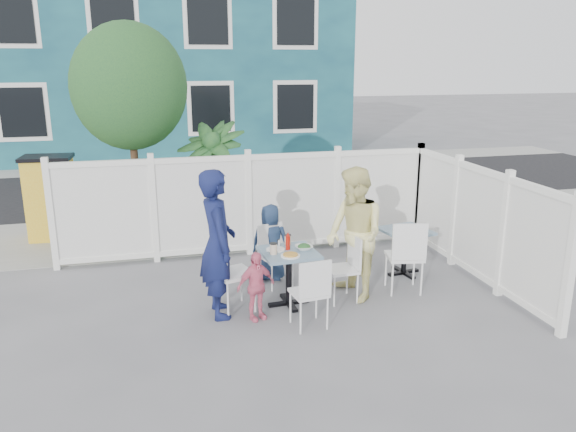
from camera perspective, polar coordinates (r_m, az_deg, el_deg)
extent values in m
plane|color=slate|center=(6.85, -1.14, -10.42)|extent=(80.00, 80.00, 0.00)
cube|color=gray|center=(10.34, -5.83, -1.34)|extent=(24.00, 2.60, 0.01)
cube|color=black|center=(13.90, -8.04, 2.97)|extent=(24.00, 5.00, 0.01)
cube|color=gray|center=(16.93, -9.18, 5.19)|extent=(24.00, 1.60, 0.01)
cube|color=navy|center=(20.02, -11.93, 15.26)|extent=(11.00, 6.00, 6.00)
cube|color=black|center=(17.16, -19.71, 10.01)|extent=(1.20, 0.04, 1.40)
cube|color=black|center=(17.24, -6.16, 10.84)|extent=(1.20, 0.04, 1.40)
cube|color=black|center=(17.14, -20.51, 18.33)|extent=(1.20, 0.04, 1.40)
cube|color=black|center=(17.22, -6.42, 19.15)|extent=(1.20, 0.04, 1.40)
cube|color=white|center=(8.80, -4.01, 1.20)|extent=(5.80, 0.04, 1.40)
cube|color=white|center=(8.65, -4.10, 5.95)|extent=(5.86, 0.08, 0.08)
cube|color=white|center=(9.02, -3.92, -3.48)|extent=(5.86, 0.08, 0.12)
cube|color=white|center=(8.21, 18.72, -0.68)|extent=(0.04, 3.60, 1.40)
cube|color=white|center=(8.04, 19.17, 4.39)|extent=(0.08, 3.66, 0.08)
cube|color=white|center=(8.44, 18.27, -5.64)|extent=(0.08, 3.66, 0.12)
cylinder|color=#382316|center=(9.48, -15.21, 4.08)|extent=(0.12, 0.12, 2.40)
ellipsoid|color=#1A4325|center=(9.32, -15.84, 12.54)|extent=(1.80, 1.62, 1.98)
cube|color=gold|center=(10.41, -22.93, 1.53)|extent=(0.78, 0.58, 1.39)
imported|color=#1A4325|center=(9.37, -7.79, 3.22)|extent=(1.61, 1.61, 2.04)
imported|color=#1A4325|center=(9.78, 4.76, 2.13)|extent=(1.16, 1.33, 1.47)
cube|color=teal|center=(6.97, 0.07, -3.74)|extent=(0.72, 0.72, 0.04)
cylinder|color=black|center=(7.09, 0.07, -6.39)|extent=(0.08, 0.08, 0.66)
cube|color=black|center=(7.22, 0.07, -8.80)|extent=(0.53, 0.11, 0.04)
cube|color=black|center=(7.22, 0.07, -8.80)|extent=(0.11, 0.53, 0.04)
cube|color=teal|center=(8.17, 11.87, -1.49)|extent=(0.73, 0.73, 0.04)
cylinder|color=black|center=(8.27, 11.75, -3.64)|extent=(0.07, 0.07, 0.61)
cube|color=black|center=(8.37, 11.63, -5.63)|extent=(0.50, 0.16, 0.04)
cube|color=black|center=(8.37, 11.63, -5.63)|extent=(0.16, 0.50, 0.04)
cube|color=white|center=(6.93, -5.48, -5.82)|extent=(0.54, 0.55, 0.04)
cube|color=white|center=(6.76, -7.09, -4.02)|extent=(0.16, 0.44, 0.48)
cylinder|color=white|center=(7.26, -4.78, -6.85)|extent=(0.03, 0.03, 0.48)
cylinder|color=white|center=(6.94, -3.37, -7.90)|extent=(0.03, 0.03, 0.48)
cylinder|color=white|center=(7.12, -7.42, -7.38)|extent=(0.03, 0.03, 0.48)
cylinder|color=white|center=(6.79, -6.12, -8.49)|extent=(0.03, 0.03, 0.48)
cube|color=white|center=(7.23, 5.44, -5.43)|extent=(0.39, 0.41, 0.04)
cube|color=white|center=(7.22, 6.78, -3.55)|extent=(0.05, 0.39, 0.42)
cylinder|color=white|center=(7.11, 4.73, -7.61)|extent=(0.02, 0.02, 0.42)
cylinder|color=white|center=(7.39, 3.76, -6.64)|extent=(0.02, 0.02, 0.42)
cylinder|color=white|center=(7.23, 7.08, -7.28)|extent=(0.02, 0.02, 0.42)
cylinder|color=white|center=(7.51, 6.03, -6.35)|extent=(0.02, 0.02, 0.42)
cube|color=white|center=(7.66, -1.18, -4.19)|extent=(0.48, 0.47, 0.04)
cube|color=white|center=(7.73, -1.85, -2.23)|extent=(0.37, 0.14, 0.41)
cylinder|color=white|center=(7.69, 0.48, -5.74)|extent=(0.02, 0.02, 0.41)
cylinder|color=white|center=(7.53, -1.64, -6.22)|extent=(0.02, 0.02, 0.41)
cylinder|color=white|center=(7.94, -0.72, -5.05)|extent=(0.02, 0.02, 0.41)
cylinder|color=white|center=(7.78, -2.80, -5.49)|extent=(0.02, 0.02, 0.41)
cube|color=white|center=(6.52, 2.14, -7.81)|extent=(0.43, 0.42, 0.04)
cube|color=white|center=(6.28, 2.79, -6.46)|extent=(0.39, 0.08, 0.42)
cylinder|color=white|center=(6.68, 0.25, -9.16)|extent=(0.02, 0.02, 0.42)
cylinder|color=white|center=(6.79, 2.89, -8.72)|extent=(0.02, 0.02, 0.42)
cylinder|color=white|center=(6.41, 1.29, -10.25)|extent=(0.02, 0.02, 0.42)
cylinder|color=white|center=(6.54, 4.03, -9.77)|extent=(0.02, 0.02, 0.42)
cube|color=white|center=(7.62, 11.74, -4.05)|extent=(0.52, 0.51, 0.04)
cube|color=white|center=(7.35, 12.26, -2.60)|extent=(0.45, 0.11, 0.49)
cylinder|color=white|center=(7.82, 9.92, -5.32)|extent=(0.03, 0.03, 0.49)
cylinder|color=white|center=(7.92, 12.67, -5.21)|extent=(0.03, 0.03, 0.49)
cylinder|color=white|center=(7.49, 10.55, -6.31)|extent=(0.03, 0.03, 0.49)
cylinder|color=white|center=(7.59, 13.42, -6.18)|extent=(0.03, 0.03, 0.49)
imported|color=#121947|center=(6.70, -7.17, -2.82)|extent=(0.47, 0.68, 1.80)
imported|color=#F3E54E|center=(7.18, 6.78, -1.89)|extent=(0.81, 0.95, 1.72)
imported|color=#1C2E4D|center=(7.85, -1.79, -2.69)|extent=(0.62, 0.50, 1.09)
imported|color=pink|center=(6.69, -3.29, -7.12)|extent=(0.54, 0.36, 0.84)
cylinder|color=white|center=(6.79, 0.25, -4.06)|extent=(0.24, 0.24, 0.01)
cylinder|color=white|center=(7.00, -1.28, -3.42)|extent=(0.24, 0.24, 0.02)
imported|color=white|center=(7.02, 1.64, -3.23)|extent=(0.21, 0.21, 0.05)
cylinder|color=beige|center=(6.85, -1.48, -3.37)|extent=(0.09, 0.09, 0.13)
cylinder|color=beige|center=(7.18, -0.02, -2.47)|extent=(0.08, 0.08, 0.12)
cylinder|color=#AF1208|center=(7.00, -0.01, -2.73)|extent=(0.06, 0.06, 0.18)
cylinder|color=white|center=(7.17, -0.91, -2.74)|extent=(0.03, 0.03, 0.07)
cylinder|color=black|center=(7.20, -0.98, -2.66)|extent=(0.03, 0.03, 0.07)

